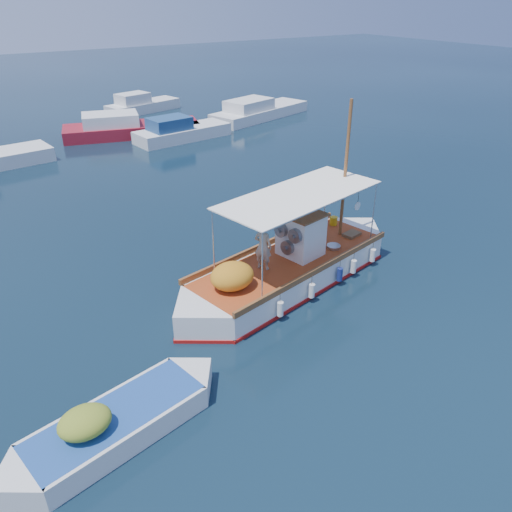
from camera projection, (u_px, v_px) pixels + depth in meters
ground at (282, 289)px, 16.90m from camera, size 160.00×160.00×0.00m
fishing_caique at (289, 269)px, 17.07m from camera, size 9.64×4.04×6.00m
dinghy at (115, 426)px, 11.22m from camera, size 5.43×2.33×1.35m
bg_boat_n at (128, 129)px, 34.33m from camera, size 9.47×5.09×1.80m
bg_boat_ne at (180, 132)px, 33.44m from camera, size 6.71×2.93×1.80m
bg_boat_e at (258, 112)px, 39.02m from camera, size 9.35×5.03×1.80m
bg_boat_far_n at (141, 106)px, 41.01m from camera, size 6.48×3.47×1.80m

